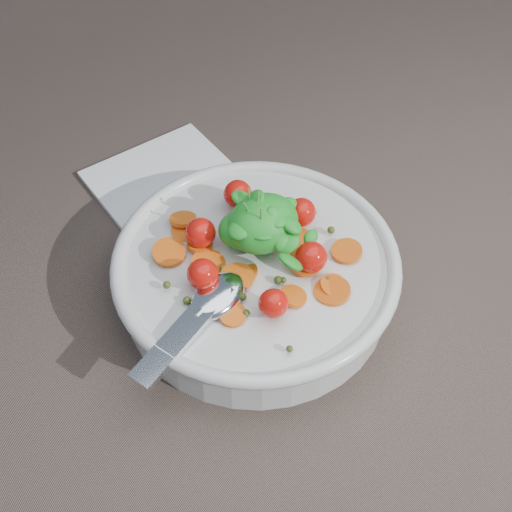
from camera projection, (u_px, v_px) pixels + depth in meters
ground at (258, 290)px, 0.62m from camera, size 6.00×6.00×0.00m
bowl at (256, 271)px, 0.59m from camera, size 0.28×0.26×0.11m
napkin at (165, 180)px, 0.72m from camera, size 0.15×0.13×0.01m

